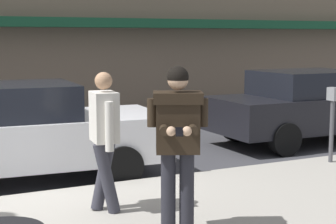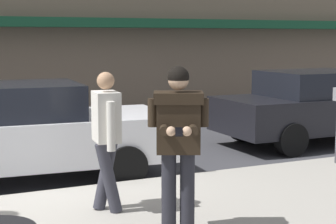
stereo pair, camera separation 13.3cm
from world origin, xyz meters
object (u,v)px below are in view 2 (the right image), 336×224
parked_sedan_far (320,106)px  pedestrian_in_light_coat (106,133)px  man_texting_on_phone (178,131)px  parked_sedan_mid (20,132)px

parked_sedan_far → pedestrian_in_light_coat: (-5.74, -2.93, 0.32)m
parked_sedan_far → man_texting_on_phone: bearing=-143.1°
parked_sedan_far → pedestrian_in_light_coat: size_ratio=2.65×
pedestrian_in_light_coat → parked_sedan_mid: bearing=104.0°
parked_sedan_mid → pedestrian_in_light_coat: (0.59, -2.36, 0.32)m
parked_sedan_mid → man_texting_on_phone: (1.03, -3.40, 0.46)m
parked_sedan_mid → parked_sedan_far: same height
man_texting_on_phone → parked_sedan_far: bearing=36.9°
man_texting_on_phone → pedestrian_in_light_coat: 1.14m
parked_sedan_mid → parked_sedan_far: size_ratio=1.03×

